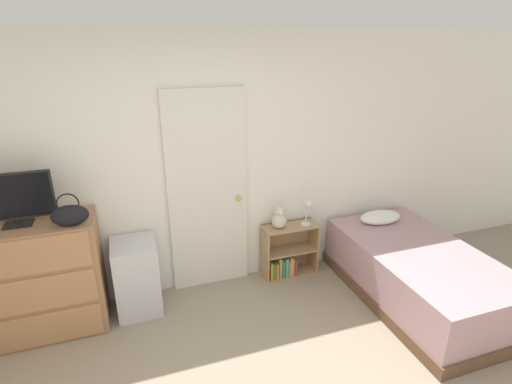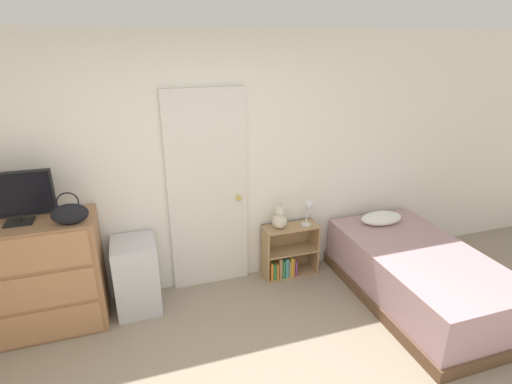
% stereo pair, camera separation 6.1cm
% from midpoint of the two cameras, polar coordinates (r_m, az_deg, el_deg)
% --- Properties ---
extents(wall_back, '(10.00, 0.06, 2.55)m').
position_cam_midpoint_polar(wall_back, '(3.91, -9.30, 3.26)').
color(wall_back, white).
rests_on(wall_back, ground_plane).
extents(door_closed, '(0.79, 0.09, 2.04)m').
position_cam_midpoint_polar(door_closed, '(3.98, -6.41, -0.16)').
color(door_closed, silver).
rests_on(door_closed, ground_plane).
extents(dresser, '(1.10, 0.50, 1.05)m').
position_cam_midpoint_polar(dresser, '(4.00, -28.60, -10.66)').
color(dresser, '#996B47').
rests_on(dresser, ground_plane).
extents(tv, '(0.60, 0.16, 0.44)m').
position_cam_midpoint_polar(tv, '(3.70, -30.95, -0.61)').
color(tv, black).
rests_on(tv, dresser).
extents(handbag, '(0.29, 0.11, 0.28)m').
position_cam_midpoint_polar(handbag, '(3.52, -24.62, -2.82)').
color(handbag, black).
rests_on(handbag, dresser).
extents(storage_bin, '(0.40, 0.44, 0.71)m').
position_cam_midpoint_polar(storage_bin, '(4.02, -16.26, -11.38)').
color(storage_bin, silver).
rests_on(storage_bin, ground_plane).
extents(bookshelf, '(0.59, 0.25, 0.59)m').
position_cam_midpoint_polar(bookshelf, '(4.44, 4.77, -9.02)').
color(bookshelf, tan).
rests_on(bookshelf, ground_plane).
extents(teddy_bear, '(0.16, 0.16, 0.25)m').
position_cam_midpoint_polar(teddy_bear, '(4.19, 3.80, -3.84)').
color(teddy_bear, beige).
rests_on(teddy_bear, bookshelf).
extents(desk_lamp, '(0.12, 0.11, 0.29)m').
position_cam_midpoint_polar(desk_lamp, '(4.24, 7.95, -2.22)').
color(desk_lamp, silver).
rests_on(desk_lamp, bookshelf).
extents(bed, '(1.07, 1.90, 0.66)m').
position_cam_midpoint_polar(bed, '(4.33, 22.51, -10.92)').
color(bed, brown).
rests_on(bed, ground_plane).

